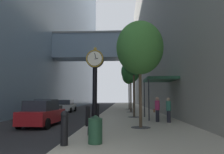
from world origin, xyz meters
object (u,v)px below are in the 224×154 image
Objects in this scene: pedestrian_walking at (157,109)px; car_black_mid at (47,108)px; street_clock at (95,86)px; street_tree_near at (140,48)px; car_white_far at (66,106)px; street_tree_mid_far at (131,72)px; street_tree_mid_near at (134,63)px; bollard_fifth at (98,110)px; car_red_near at (42,114)px; bollard_fourth at (94,112)px; pedestrian_by_clock at (169,109)px; trash_bin at (95,129)px; street_tree_far at (129,77)px; bollard_nearest at (64,127)px; bollard_third at (88,115)px.

pedestrian_walking is 0.42× the size of car_black_mid.
street_tree_near is (2.34, 2.36, 2.36)m from street_clock.
street_tree_mid_far is at bearing -14.82° from car_white_far.
car_white_far is at bearing 127.83° from pedestrian_walking.
street_tree_mid_near is 5.55m from pedestrian_walking.
bollard_fifth is at bearing 95.52° from street_clock.
street_tree_mid_far is at bearing 81.58° from street_clock.
bollard_fifth is 5.22m from car_red_near.
street_clock reaches higher than pedestrian_walking.
pedestrian_by_clock reaches higher than bollard_fourth.
trash_bin is 21.03m from car_white_far.
street_tree_far reaches higher than pedestrian_walking.
trash_bin is at bearing 18.06° from bollard_nearest.
bollard_fourth is 11.65m from street_tree_mid_far.
bollard_fourth is 7.50m from trash_bin.
trash_bin is (-2.04, -17.82, -4.32)m from street_tree_mid_far.
street_tree_mid_far reaches higher than pedestrian_walking.
pedestrian_by_clock is (2.15, -4.08, -3.89)m from street_tree_mid_near.
bollard_nearest reaches higher than trash_bin.
bollard_fifth is (0.00, 2.59, 0.00)m from bollard_fourth.
street_tree_far is 3.52× the size of pedestrian_walking.
pedestrian_walking is at bearing -29.97° from bollard_fifth.
bollard_nearest is 0.20× the size of street_tree_mid_near.
bollard_fifth is 9.41m from street_tree_mid_far.
street_tree_mid_near reaches higher than bollard_third.
car_red_near is at bearing -171.98° from pedestrian_by_clock.
car_red_near is at bearing -108.47° from street_tree_far.
street_tree_mid_far is 14.15m from car_red_near.
bollard_fourth and bollard_fifth have the same top height.
car_white_far is at bearing 112.72° from bollard_fourth.
trash_bin is (0.29, -2.02, -1.71)m from street_clock.
car_red_near reaches higher than trash_bin.
car_white_far is at bearing 90.64° from car_black_mid.
street_tree_far is at bearing 55.37° from car_black_mid.
street_tree_near is at bearing -90.00° from street_tree_far.
bollard_fifth is at bearing 90.00° from bollard_fourth.
car_white_far is at bearing 165.18° from street_tree_mid_far.
street_tree_near is at bearing -129.13° from pedestrian_by_clock.
pedestrian_walking is (3.77, 5.37, -1.32)m from street_clock.
bollard_fifth is at bearing 150.03° from pedestrian_walking.
trash_bin is (1.06, -4.83, -0.10)m from bollard_third.
street_tree_far reaches higher than street_clock.
trash_bin is (-2.04, -24.54, -4.40)m from street_tree_far.
street_tree_mid_far is (3.11, 7.81, 4.21)m from bollard_fifth.
street_tree_far is at bearing 90.00° from street_tree_mid_near.
bollard_fifth is 0.20× the size of street_tree_near.
car_black_mid is (-5.97, 10.48, -1.57)m from street_clock.
pedestrian_by_clock reaches higher than bollard_nearest.
car_black_mid reaches higher than bollard_third.
pedestrian_walking is (1.43, -10.43, -3.93)m from street_tree_mid_far.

